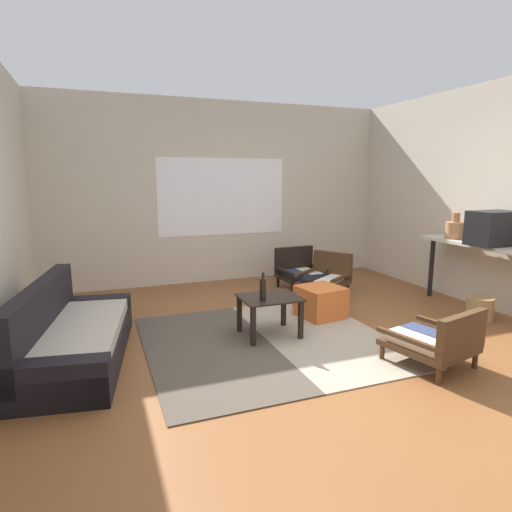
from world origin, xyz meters
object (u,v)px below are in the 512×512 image
(wicker_basket, at_px, (480,309))
(armchair_striped_foreground, at_px, (437,340))
(ottoman_orange, at_px, (321,302))
(glass_bottle, at_px, (263,289))
(clay_vase, at_px, (455,229))
(couch, at_px, (72,337))
(armchair_by_window, at_px, (299,270))
(coffee_table, at_px, (270,305))
(console_shelf, at_px, (483,252))
(armchair_corner, at_px, (326,276))
(crt_television, at_px, (494,228))

(wicker_basket, bearing_deg, armchair_striped_foreground, -150.57)
(ottoman_orange, bearing_deg, glass_bottle, -154.23)
(clay_vase, bearing_deg, armchair_striped_foreground, -137.97)
(couch, distance_m, armchair_by_window, 3.36)
(coffee_table, height_order, console_shelf, console_shelf)
(armchair_by_window, distance_m, armchair_striped_foreground, 2.79)
(clay_vase, bearing_deg, coffee_table, -174.73)
(armchair_by_window, relative_size, armchair_striped_foreground, 0.85)
(ottoman_orange, xyz_separation_m, clay_vase, (1.83, -0.09, 0.77))
(armchair_corner, bearing_deg, clay_vase, -36.51)
(couch, xyz_separation_m, coffee_table, (1.84, -0.06, 0.11))
(glass_bottle, height_order, wicker_basket, glass_bottle)
(armchair_by_window, bearing_deg, console_shelf, -51.33)
(glass_bottle, bearing_deg, console_shelf, -2.10)
(console_shelf, relative_size, wicker_basket, 5.83)
(armchair_by_window, xyz_separation_m, wicker_basket, (1.25, -2.02, -0.13))
(armchair_striped_foreground, bearing_deg, couch, 156.87)
(armchair_by_window, height_order, crt_television, crt_television)
(armchair_corner, height_order, wicker_basket, armchair_corner)
(armchair_corner, relative_size, ottoman_orange, 1.77)
(armchair_striped_foreground, bearing_deg, wicker_basket, 29.43)
(coffee_table, bearing_deg, console_shelf, -4.35)
(armchair_corner, distance_m, clay_vase, 1.72)
(armchair_by_window, bearing_deg, glass_bottle, -126.09)
(armchair_by_window, relative_size, ottoman_orange, 1.40)
(couch, xyz_separation_m, glass_bottle, (1.72, -0.16, 0.31))
(ottoman_orange, relative_size, wicker_basket, 1.59)
(console_shelf, relative_size, crt_television, 3.08)
(armchair_by_window, distance_m, console_shelf, 2.38)
(coffee_table, bearing_deg, armchair_corner, 41.38)
(couch, relative_size, armchair_striped_foreground, 2.49)
(wicker_basket, bearing_deg, glass_bottle, 173.07)
(armchair_striped_foreground, distance_m, wicker_basket, 1.56)
(coffee_table, xyz_separation_m, armchair_by_window, (1.14, 1.62, -0.06))
(armchair_corner, relative_size, wicker_basket, 2.81)
(ottoman_orange, bearing_deg, couch, -174.16)
(coffee_table, height_order, clay_vase, clay_vase)
(armchair_corner, relative_size, clay_vase, 2.50)
(armchair_by_window, relative_size, clay_vase, 1.98)
(console_shelf, relative_size, clay_vase, 5.19)
(couch, height_order, armchair_striped_foreground, couch)
(coffee_table, relative_size, armchair_by_window, 0.91)
(console_shelf, distance_m, clay_vase, 0.49)
(clay_vase, relative_size, glass_bottle, 1.17)
(crt_television, bearing_deg, couch, 175.20)
(armchair_corner, distance_m, ottoman_orange, 1.02)
(coffee_table, xyz_separation_m, ottoman_orange, (0.77, 0.33, -0.15))
(coffee_table, height_order, ottoman_orange, coffee_table)
(wicker_basket, bearing_deg, console_shelf, 44.83)
(ottoman_orange, height_order, console_shelf, console_shelf)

